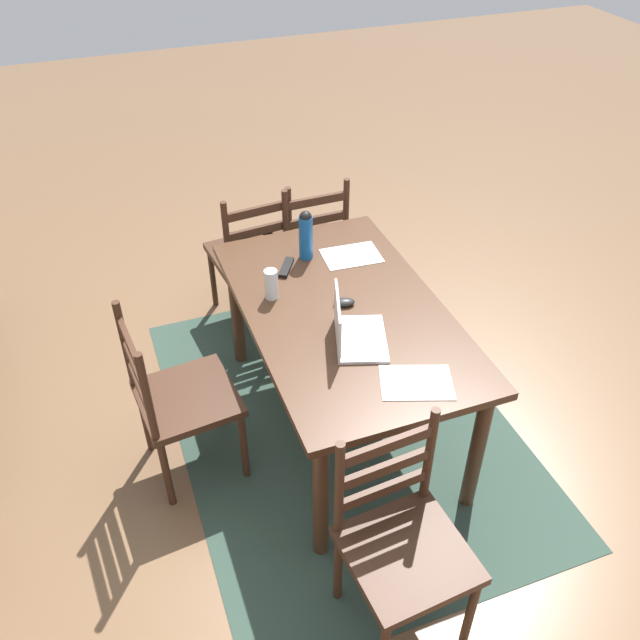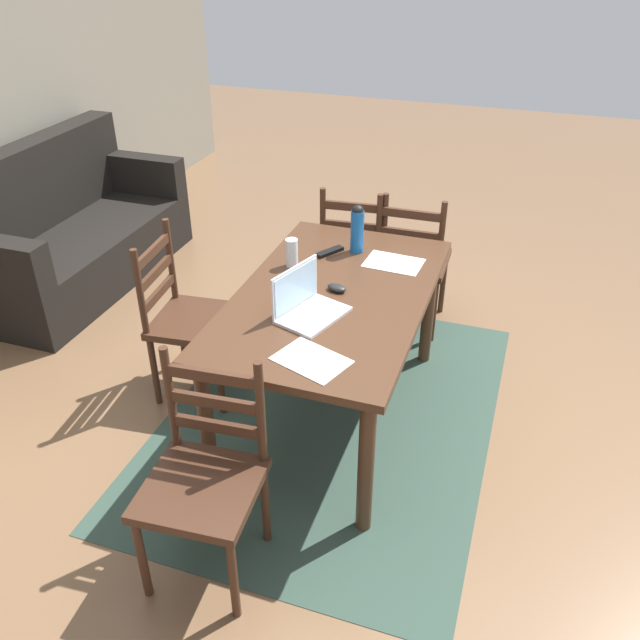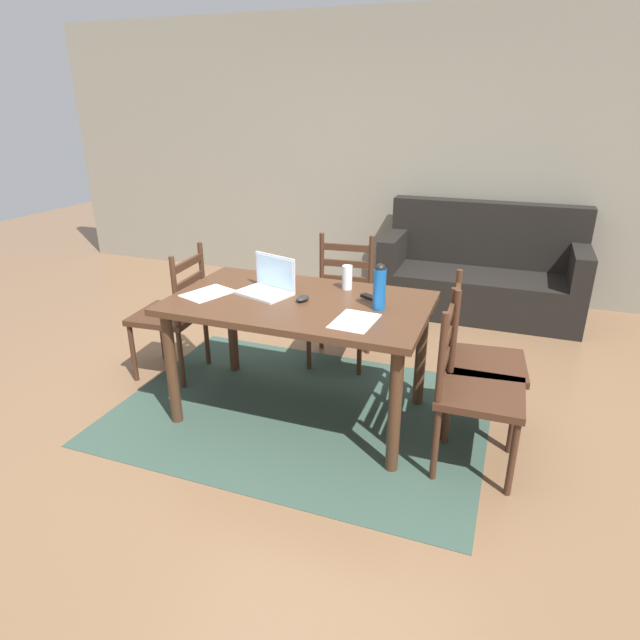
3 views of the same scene
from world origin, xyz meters
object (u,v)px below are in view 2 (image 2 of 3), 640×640
at_px(couch, 70,234).
at_px(laptop, 305,303).
at_px(chair_right_far, 357,254).
at_px(drinking_glass, 292,253).
at_px(chair_far_head, 189,318).
at_px(tv_remote, 330,252).
at_px(dining_table, 333,310).
at_px(computer_mouse, 337,288).
at_px(water_bottle, 357,228).
at_px(chair_left_far, 205,479).
at_px(chair_right_near, 411,262).

xyz_separation_m(couch, laptop, (-1.12, -2.23, 0.47)).
height_order(chair_right_far, couch, couch).
distance_m(laptop, drinking_glass, 0.49).
height_order(chair_far_head, tv_remote, chair_far_head).
xyz_separation_m(dining_table, chair_right_far, (1.06, 0.18, -0.21)).
bearing_deg(computer_mouse, chair_far_head, 107.10).
bearing_deg(water_bottle, chair_left_far, 173.92).
bearing_deg(dining_table, laptop, 164.91).
bearing_deg(drinking_glass, laptop, -151.82).
height_order(chair_left_far, couch, couch).
bearing_deg(laptop, water_bottle, -3.28).
distance_m(chair_right_far, water_bottle, 0.75).
relative_size(chair_right_far, tv_remote, 5.59).
height_order(chair_left_far, computer_mouse, chair_left_far).
bearing_deg(chair_far_head, computer_mouse, -87.89).
xyz_separation_m(chair_left_far, tv_remote, (1.47, -0.03, 0.32)).
distance_m(dining_table, tv_remote, 0.45).
bearing_deg(dining_table, couch, 68.60).
bearing_deg(water_bottle, chair_far_head, 121.16).
distance_m(dining_table, chair_right_near, 1.09).
height_order(chair_left_far, tv_remote, chair_left_far).
xyz_separation_m(dining_table, laptop, (-0.23, 0.06, 0.16)).
bearing_deg(couch, dining_table, -111.40).
relative_size(drinking_glass, tv_remote, 0.90).
bearing_deg(chair_left_far, laptop, -8.45).
bearing_deg(chair_right_far, drinking_glass, 172.29).
bearing_deg(chair_far_head, dining_table, -89.70).
height_order(chair_right_far, tv_remote, chair_right_far).
distance_m(laptop, water_bottle, 0.71).
xyz_separation_m(drinking_glass, tv_remote, (0.21, -0.14, -0.07)).
bearing_deg(laptop, couch, 63.25).
height_order(chair_right_far, computer_mouse, chair_right_far).
relative_size(chair_right_far, couch, 0.53).
height_order(chair_far_head, computer_mouse, chair_far_head).
distance_m(dining_table, couch, 2.48).
bearing_deg(couch, chair_left_far, -132.86).
bearing_deg(chair_right_near, dining_table, 170.22).
bearing_deg(chair_right_far, water_bottle, -164.76).
bearing_deg(couch, chair_far_head, -121.59).
height_order(dining_table, chair_right_near, chair_right_near).
distance_m(dining_table, chair_far_head, 0.85).
relative_size(chair_left_far, couch, 0.53).
xyz_separation_m(chair_right_near, chair_left_far, (-2.11, 0.37, 0.00)).
distance_m(chair_right_near, water_bottle, 0.76).
relative_size(laptop, drinking_glass, 2.45).
distance_m(chair_right_near, drinking_glass, 1.05).
bearing_deg(laptop, chair_left_far, 171.55).
bearing_deg(chair_far_head, laptop, -106.22).
bearing_deg(chair_right_far, chair_far_head, 148.63).
height_order(chair_far_head, couch, couch).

